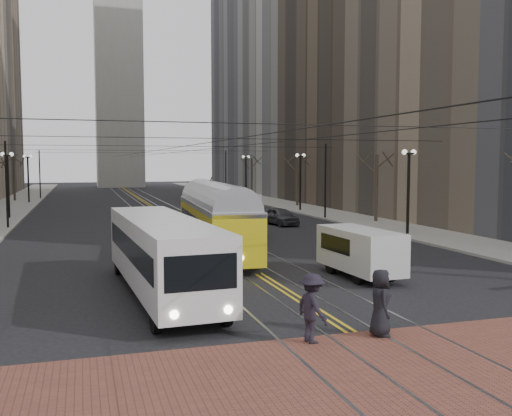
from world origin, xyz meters
TOP-DOWN VIEW (x-y plane):
  - ground at (0.00, 0.00)m, footprint 260.00×260.00m
  - sidewalk_left at (-15.00, 45.00)m, footprint 5.00×140.00m
  - sidewalk_right at (15.00, 45.00)m, footprint 5.00×140.00m
  - crosswalk_band at (0.00, -4.00)m, footprint 25.00×6.00m
  - streetcar_rails at (0.00, 45.00)m, footprint 4.80×130.00m
  - centre_lines at (0.00, 45.00)m, footprint 0.42×130.00m
  - building_right_mid at (25.50, 46.00)m, footprint 16.00×20.00m
  - building_right_midfar at (27.50, 66.00)m, footprint 20.00×20.00m
  - building_right_far at (25.50, 86.00)m, footprint 16.00×20.00m
  - clock_tower at (0.00, 102.00)m, footprint 12.00×12.00m
  - lamp_posts at (-0.00, 28.75)m, footprint 27.60×57.20m
  - street_trees at (0.00, 35.25)m, footprint 31.68×53.28m
  - trolley_wires at (0.00, 34.83)m, footprint 25.96×120.00m
  - transit_bus at (-4.74, 5.39)m, footprint 3.09×11.86m
  - streetcar at (-0.64, 14.09)m, footprint 3.24×13.13m
  - rear_bus at (2.61, 25.15)m, footprint 2.56×11.11m
  - cargo_van at (4.00, 6.25)m, footprint 2.09×4.88m
  - sedan_grey at (7.62, 26.86)m, footprint 2.21×4.28m
  - sedan_silver at (7.44, 44.79)m, footprint 1.93×4.44m
  - pedestrian_a at (0.65, -1.50)m, footprint 0.83×1.07m
  - pedestrian_d at (-1.48, -1.50)m, footprint 0.97×1.39m

SIDE VIEW (x-z plane):
  - ground at x=0.00m, z-range 0.00..0.00m
  - streetcar_rails at x=0.00m, z-range 0.00..0.01m
  - crosswalk_band at x=0.00m, z-range 0.00..0.01m
  - centre_lines at x=0.00m, z-range 0.01..0.01m
  - sidewalk_left at x=-15.00m, z-range 0.00..0.15m
  - sidewalk_right at x=15.00m, z-range 0.00..0.15m
  - sedan_grey at x=7.62m, z-range 0.00..1.39m
  - sedan_silver at x=7.44m, z-range 0.00..1.42m
  - pedestrian_a at x=0.65m, z-range 0.01..1.96m
  - pedestrian_d at x=-1.48m, z-range 0.01..1.97m
  - cargo_van at x=4.00m, z-range 0.00..2.12m
  - rear_bus at x=2.61m, z-range 0.00..2.89m
  - transit_bus at x=-4.74m, z-range 0.00..2.94m
  - streetcar at x=-0.64m, z-range 0.00..3.07m
  - street_trees at x=0.00m, z-range 0.00..5.60m
  - lamp_posts at x=0.00m, z-range 0.00..5.60m
  - trolley_wires at x=0.00m, z-range 0.47..7.07m
  - building_right_mid at x=25.50m, z-range 0.00..34.00m
  - building_right_far at x=25.50m, z-range 0.00..40.00m
  - building_right_midfar at x=27.50m, z-range 0.00..52.00m
  - clock_tower at x=0.00m, z-range 2.96..68.96m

